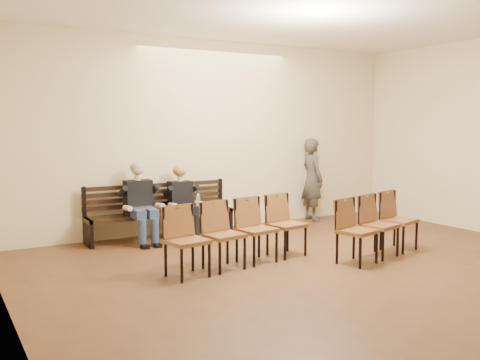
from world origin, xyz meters
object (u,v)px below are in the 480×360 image
object	(u,v)px
laptop	(144,209)
bench	(161,225)
seated_man	(140,203)
bag	(192,226)
passerby	(312,173)
chair_row_back	(379,226)
water_bottle	(198,207)
seated_woman	(183,204)
chair_row_front	(241,233)

from	to	relation	value
laptop	bench	bearing A→B (deg)	36.20
seated_man	bench	bearing A→B (deg)	16.02
bag	passerby	world-z (taller)	passerby
chair_row_back	laptop	bearing A→B (deg)	121.85
laptop	passerby	distance (m)	3.77
bench	chair_row_back	bearing A→B (deg)	-50.60
water_bottle	chair_row_back	xyz separation A→B (m)	(1.82, -2.42, -0.10)
water_bottle	chair_row_back	world-z (taller)	chair_row_back
water_bottle	passerby	world-z (taller)	passerby
seated_man	chair_row_back	xyz separation A→B (m)	(2.74, -2.71, -0.20)
seated_woman	chair_row_front	size ratio (longest dim) A/B	0.51
bench	seated_man	bearing A→B (deg)	-163.98
passerby	laptop	bearing A→B (deg)	100.98
seated_man	bag	bearing A→B (deg)	11.81
bag	chair_row_back	distance (m)	3.40
chair_row_front	chair_row_back	xyz separation A→B (m)	(2.04, -0.59, -0.00)
bench	water_bottle	xyz separation A→B (m)	(0.51, -0.41, 0.33)
seated_woman	water_bottle	world-z (taller)	seated_woman
seated_woman	laptop	bearing A→B (deg)	-169.68
bench	water_bottle	bearing A→B (deg)	-38.84
seated_man	passerby	xyz separation A→B (m)	(3.75, 0.22, 0.30)
seated_man	chair_row_back	distance (m)	3.86
water_bottle	passerby	xyz separation A→B (m)	(2.82, 0.51, 0.41)
seated_man	laptop	world-z (taller)	seated_man
seated_man	passerby	size ratio (longest dim) A/B	0.69
bench	passerby	xyz separation A→B (m)	(3.33, 0.10, 0.74)
chair_row_front	bench	bearing A→B (deg)	88.16
bench	passerby	world-z (taller)	passerby
seated_man	chair_row_front	size ratio (longest dim) A/B	0.59
seated_woman	bag	bearing A→B (deg)	37.64
passerby	chair_row_front	bearing A→B (deg)	133.01
bag	passerby	size ratio (longest dim) A/B	0.20
seated_woman	passerby	world-z (taller)	passerby
seated_woman	chair_row_front	bearing A→B (deg)	-91.73
seated_man	passerby	distance (m)	3.77
chair_row_front	chair_row_back	size ratio (longest dim) A/B	1.36
seated_man	laptop	bearing A→B (deg)	-83.06
seated_woman	bag	distance (m)	0.57
bench	chair_row_back	distance (m)	3.67
chair_row_back	bag	bearing A→B (deg)	105.16
bench	seated_man	xyz separation A→B (m)	(-0.42, -0.12, 0.44)
laptop	passerby	world-z (taller)	passerby
chair_row_front	passerby	bearing A→B (deg)	28.38
passerby	chair_row_front	world-z (taller)	passerby
seated_man	bag	distance (m)	1.20
laptop	water_bottle	size ratio (longest dim) A/B	1.52
seated_man	chair_row_back	size ratio (longest dim) A/B	0.80
seated_woman	laptop	world-z (taller)	seated_woman
water_bottle	bench	bearing A→B (deg)	141.16
seated_woman	chair_row_front	distance (m)	2.12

